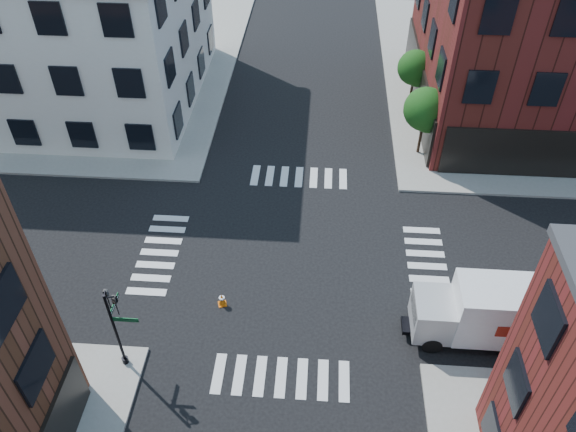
# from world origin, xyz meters

# --- Properties ---
(ground) EXTENTS (120.00, 120.00, 0.00)m
(ground) POSITION_xyz_m (0.00, 0.00, 0.00)
(ground) COLOR black
(ground) RESTS_ON ground
(sidewalk_nw) EXTENTS (30.00, 30.00, 0.15)m
(sidewalk_nw) POSITION_xyz_m (-21.00, 21.00, 0.07)
(sidewalk_nw) COLOR gray
(sidewalk_nw) RESTS_ON ground
(building_nw) EXTENTS (22.00, 16.00, 11.00)m
(building_nw) POSITION_xyz_m (-19.00, 16.00, 5.50)
(building_nw) COLOR silver
(building_nw) RESTS_ON ground
(tree_near) EXTENTS (2.69, 2.69, 4.49)m
(tree_near) POSITION_xyz_m (7.56, 9.98, 3.16)
(tree_near) COLOR black
(tree_near) RESTS_ON ground
(tree_far) EXTENTS (2.43, 2.43, 4.07)m
(tree_far) POSITION_xyz_m (7.56, 15.98, 2.87)
(tree_far) COLOR black
(tree_far) RESTS_ON ground
(signal_pole) EXTENTS (1.29, 1.24, 4.60)m
(signal_pole) POSITION_xyz_m (-6.72, -6.68, 2.86)
(signal_pole) COLOR black
(signal_pole) RESTS_ON ground
(box_truck) EXTENTS (7.25, 2.32, 3.26)m
(box_truck) POSITION_xyz_m (9.32, -4.23, 1.70)
(box_truck) COLOR silver
(box_truck) RESTS_ON ground
(traffic_cone) EXTENTS (0.49, 0.49, 0.73)m
(traffic_cone) POSITION_xyz_m (-3.13, -3.21, 0.35)
(traffic_cone) COLOR orange
(traffic_cone) RESTS_ON ground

